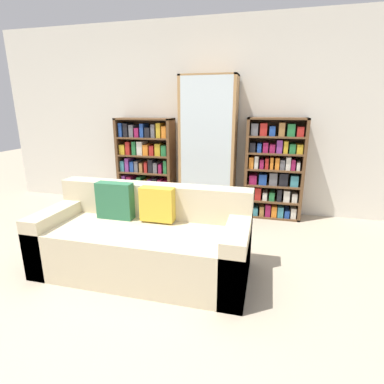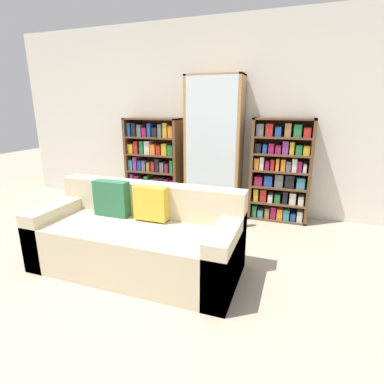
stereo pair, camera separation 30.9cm
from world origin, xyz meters
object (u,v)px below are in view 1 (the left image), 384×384
couch (144,241)px  wine_bottle (241,213)px  bookshelf_left (146,165)px  display_cabinet (208,147)px  bookshelf_right (274,170)px

couch → wine_bottle: 1.59m
bookshelf_left → couch: bearing=-68.3°
couch → display_cabinet: display_cabinet is taller
couch → display_cabinet: 1.94m
couch → bookshelf_right: bookshelf_right is taller
bookshelf_right → wine_bottle: 0.79m
couch → display_cabinet: bearing=82.3°
couch → bookshelf_right: bearing=57.2°
bookshelf_left → display_cabinet: display_cabinet is taller
wine_bottle → bookshelf_left: bearing=163.4°
display_cabinet → wine_bottle: bearing=-38.6°
couch → wine_bottle: bearing=60.1°
wine_bottle → display_cabinet: bearing=141.4°
couch → wine_bottle: (0.79, 1.37, -0.14)m
bookshelf_left → wine_bottle: bookshelf_left is taller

